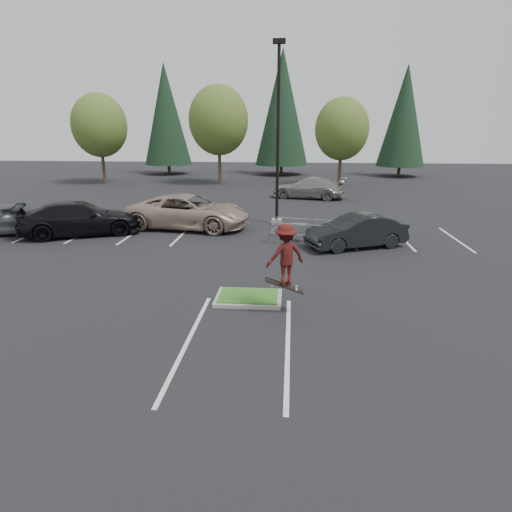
# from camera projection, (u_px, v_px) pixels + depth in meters

# --- Properties ---
(ground) EXTENTS (120.00, 120.00, 0.00)m
(ground) POSITION_uv_depth(u_px,v_px,m) (249.00, 300.00, 14.36)
(ground) COLOR black
(ground) RESTS_ON ground
(grass_median) EXTENTS (2.20, 1.60, 0.16)m
(grass_median) POSITION_uv_depth(u_px,v_px,m) (249.00, 298.00, 14.34)
(grass_median) COLOR gray
(grass_median) RESTS_ON ground
(stall_lines) EXTENTS (22.62, 17.60, 0.01)m
(stall_lines) POSITION_uv_depth(u_px,v_px,m) (233.00, 250.00, 20.22)
(stall_lines) COLOR silver
(stall_lines) RESTS_ON ground
(light_pole) EXTENTS (0.70, 0.60, 10.12)m
(light_pole) POSITION_uv_depth(u_px,v_px,m) (278.00, 146.00, 24.46)
(light_pole) COLOR gray
(light_pole) RESTS_ON ground
(decid_a) EXTENTS (5.44, 5.44, 8.91)m
(decid_a) POSITION_uv_depth(u_px,v_px,m) (100.00, 127.00, 42.85)
(decid_a) COLOR #38281C
(decid_a) RESTS_ON ground
(decid_b) EXTENTS (5.89, 5.89, 9.64)m
(decid_b) POSITION_uv_depth(u_px,v_px,m) (219.00, 123.00, 42.24)
(decid_b) COLOR #38281C
(decid_b) RESTS_ON ground
(decid_c) EXTENTS (5.12, 5.12, 8.38)m
(decid_c) POSITION_uv_depth(u_px,v_px,m) (342.00, 131.00, 40.85)
(decid_c) COLOR #38281C
(decid_c) RESTS_ON ground
(conif_a) EXTENTS (5.72, 5.72, 13.00)m
(conif_a) POSITION_uv_depth(u_px,v_px,m) (166.00, 114.00, 51.61)
(conif_a) COLOR #38281C
(conif_a) RESTS_ON ground
(conif_b) EXTENTS (6.38, 6.38, 14.50)m
(conif_b) POSITION_uv_depth(u_px,v_px,m) (282.00, 108.00, 50.76)
(conif_b) COLOR #38281C
(conif_b) RESTS_ON ground
(conif_c) EXTENTS (5.50, 5.50, 12.50)m
(conif_c) POSITION_uv_depth(u_px,v_px,m) (404.00, 116.00, 48.98)
(conif_c) COLOR #38281C
(conif_c) RESTS_ON ground
(cart_corral) EXTENTS (4.01, 2.13, 1.08)m
(cart_corral) POSITION_uv_depth(u_px,v_px,m) (301.00, 229.00, 21.49)
(cart_corral) COLOR #92959A
(cart_corral) RESTS_ON ground
(skateboarder) EXTENTS (1.39, 1.18, 2.16)m
(skateboarder) POSITION_uv_depth(u_px,v_px,m) (285.00, 255.00, 12.76)
(skateboarder) COLOR black
(skateboarder) RESTS_ON ground
(car_l_tan) EXTENTS (7.26, 4.08, 1.91)m
(car_l_tan) POSITION_uv_depth(u_px,v_px,m) (188.00, 212.00, 24.39)
(car_l_tan) COLOR gray
(car_l_tan) RESTS_ON ground
(car_l_black) EXTENTS (6.69, 4.80, 1.80)m
(car_l_black) POSITION_uv_depth(u_px,v_px,m) (78.00, 218.00, 22.82)
(car_l_black) COLOR black
(car_l_black) RESTS_ON ground
(car_l_grey) EXTENTS (5.36, 3.18, 1.71)m
(car_l_grey) POSITION_uv_depth(u_px,v_px,m) (15.00, 218.00, 23.08)
(car_l_grey) COLOR #4A4D52
(car_l_grey) RESTS_ON ground
(car_r_charc) EXTENTS (5.09, 3.42, 1.59)m
(car_r_charc) POSITION_uv_depth(u_px,v_px,m) (356.00, 231.00, 20.45)
(car_r_charc) COLOR black
(car_r_charc) RESTS_ON ground
(car_far_silver) EXTENTS (6.28, 3.64, 1.71)m
(car_far_silver) POSITION_uv_depth(u_px,v_px,m) (310.00, 188.00, 34.89)
(car_far_silver) COLOR #959591
(car_far_silver) RESTS_ON ground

